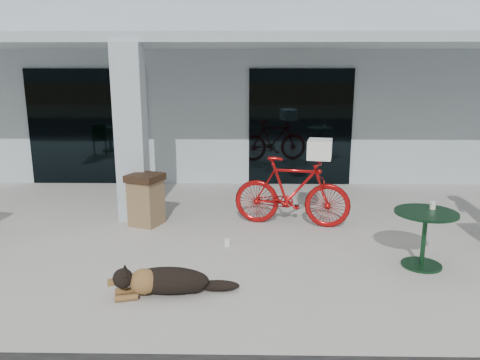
{
  "coord_description": "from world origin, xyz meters",
  "views": [
    {
      "loc": [
        0.59,
        -5.95,
        2.65
      ],
      "look_at": [
        0.46,
        1.09,
        1.0
      ],
      "focal_mm": 35.0,
      "sensor_mm": 36.0,
      "label": 1
    }
  ],
  "objects_px": {
    "cafe_table_far": "(424,239)",
    "trash_receptacle": "(146,200)",
    "bicycle": "(292,192)",
    "dog": "(168,279)"
  },
  "relations": [
    {
      "from": "cafe_table_far",
      "to": "trash_receptacle",
      "type": "height_order",
      "value": "trash_receptacle"
    },
    {
      "from": "bicycle",
      "to": "trash_receptacle",
      "type": "bearing_deg",
      "value": 102.05
    },
    {
      "from": "dog",
      "to": "trash_receptacle",
      "type": "relative_size",
      "value": 1.27
    },
    {
      "from": "cafe_table_far",
      "to": "trash_receptacle",
      "type": "distance_m",
      "value": 4.54
    },
    {
      "from": "trash_receptacle",
      "to": "cafe_table_far",
      "type": "bearing_deg",
      "value": -22.42
    },
    {
      "from": "bicycle",
      "to": "trash_receptacle",
      "type": "relative_size",
      "value": 2.22
    },
    {
      "from": "cafe_table_far",
      "to": "trash_receptacle",
      "type": "bearing_deg",
      "value": 157.58
    },
    {
      "from": "dog",
      "to": "trash_receptacle",
      "type": "bearing_deg",
      "value": 93.11
    },
    {
      "from": "bicycle",
      "to": "cafe_table_far",
      "type": "relative_size",
      "value": 2.39
    },
    {
      "from": "bicycle",
      "to": "trash_receptacle",
      "type": "distance_m",
      "value": 2.55
    }
  ]
}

